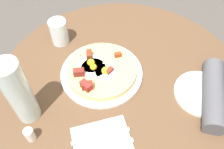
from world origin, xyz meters
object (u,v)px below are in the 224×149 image
object	(u,v)px
dining_table	(121,107)
breakfast_pizza	(100,70)
fork	(101,136)
water_glass	(59,32)
pizza_plate	(102,73)
salt_shaker	(30,135)
water_bottle	(18,93)
bread_plate	(202,93)
knife	(104,148)

from	to	relation	value
dining_table	breakfast_pizza	size ratio (longest dim) A/B	3.62
fork	water_glass	size ratio (longest dim) A/B	1.78
pizza_plate	salt_shaker	distance (m)	0.32
water_glass	water_bottle	distance (m)	0.34
bread_plate	salt_shaker	size ratio (longest dim) A/B	3.70
breakfast_pizza	knife	size ratio (longest dim) A/B	1.39
bread_plate	water_glass	size ratio (longest dim) A/B	1.83
pizza_plate	bread_plate	xyz separation A→B (m)	(-0.30, -0.18, -0.00)
pizza_plate	knife	size ratio (longest dim) A/B	1.62
water_bottle	salt_shaker	size ratio (longest dim) A/B	4.84
bread_plate	water_bottle	size ratio (longest dim) A/B	0.76
breakfast_pizza	knife	xyz separation A→B (m)	(-0.21, 0.18, -0.02)
pizza_plate	water_bottle	size ratio (longest dim) A/B	1.20
knife	water_bottle	world-z (taller)	water_bottle
breakfast_pizza	water_glass	xyz separation A→B (m)	(0.24, -0.00, 0.02)
bread_plate	knife	bearing A→B (deg)	75.76
fork	bread_plate	bearing A→B (deg)	-170.98
bread_plate	salt_shaker	bearing A→B (deg)	61.85
dining_table	breakfast_pizza	distance (m)	0.22
knife	water_glass	size ratio (longest dim) A/B	1.78
fork	knife	distance (m)	0.04
pizza_plate	knife	bearing A→B (deg)	138.55
pizza_plate	fork	bearing A→B (deg)	136.65
breakfast_pizza	salt_shaker	xyz separation A→B (m)	(-0.03, 0.31, -0.00)
pizza_plate	breakfast_pizza	world-z (taller)	breakfast_pizza
bread_plate	water_bottle	xyz separation A→B (m)	(0.34, 0.46, 0.12)
pizza_plate	water_bottle	bearing A→B (deg)	80.96
pizza_plate	bread_plate	distance (m)	0.35
knife	water_bottle	distance (m)	0.29
dining_table	salt_shaker	distance (m)	0.40
bread_plate	fork	xyz separation A→B (m)	(0.12, 0.35, 0.00)
salt_shaker	breakfast_pizza	bearing A→B (deg)	-83.81
water_glass	dining_table	bearing A→B (deg)	-174.02
breakfast_pizza	knife	distance (m)	0.27
breakfast_pizza	knife	world-z (taller)	breakfast_pizza
dining_table	pizza_plate	xyz separation A→B (m)	(0.08, 0.03, 0.19)
dining_table	water_bottle	distance (m)	0.44
water_bottle	fork	bearing A→B (deg)	-153.49
dining_table	bread_plate	size ratio (longest dim) A/B	4.87
dining_table	knife	xyz separation A→B (m)	(-0.13, 0.21, 0.19)
water_glass	water_bottle	bearing A→B (deg)	125.58
pizza_plate	bread_plate	size ratio (longest dim) A/B	1.57
breakfast_pizza	bread_plate	xyz separation A→B (m)	(-0.30, -0.19, -0.02)
salt_shaker	water_bottle	bearing A→B (deg)	-28.71
pizza_plate	knife	xyz separation A→B (m)	(-0.21, 0.18, 0.00)
dining_table	knife	bearing A→B (deg)	121.48
water_glass	breakfast_pizza	bearing A→B (deg)	179.75
pizza_plate	bread_plate	bearing A→B (deg)	-148.44
water_bottle	breakfast_pizza	bearing A→B (deg)	-98.86
salt_shaker	knife	bearing A→B (deg)	-142.60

